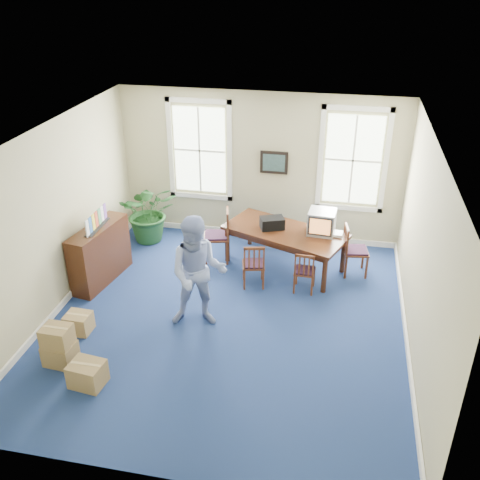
% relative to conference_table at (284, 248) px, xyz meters
% --- Properties ---
extents(floor, '(6.50, 6.50, 0.00)m').
position_rel_conference_table_xyz_m(floor, '(-0.72, -2.00, -0.40)').
color(floor, navy).
rests_on(floor, ground).
extents(ceiling, '(6.50, 6.50, 0.00)m').
position_rel_conference_table_xyz_m(ceiling, '(-0.72, -2.00, 2.80)').
color(ceiling, white).
rests_on(ceiling, ground).
extents(wall_back, '(6.50, 0.00, 6.50)m').
position_rel_conference_table_xyz_m(wall_back, '(-0.72, 1.25, 1.20)').
color(wall_back, tan).
rests_on(wall_back, ground).
extents(wall_front, '(6.50, 0.00, 6.50)m').
position_rel_conference_table_xyz_m(wall_front, '(-0.72, -5.25, 1.20)').
color(wall_front, tan).
rests_on(wall_front, ground).
extents(wall_left, '(0.00, 6.50, 6.50)m').
position_rel_conference_table_xyz_m(wall_left, '(-3.72, -2.00, 1.20)').
color(wall_left, tan).
rests_on(wall_left, ground).
extents(wall_right, '(0.00, 6.50, 6.50)m').
position_rel_conference_table_xyz_m(wall_right, '(2.28, -2.00, 1.20)').
color(wall_right, tan).
rests_on(wall_right, ground).
extents(baseboard_back, '(6.00, 0.04, 0.12)m').
position_rel_conference_table_xyz_m(baseboard_back, '(-0.72, 1.22, -0.34)').
color(baseboard_back, white).
rests_on(baseboard_back, ground).
extents(baseboard_left, '(0.04, 6.50, 0.12)m').
position_rel_conference_table_xyz_m(baseboard_left, '(-3.69, -2.00, -0.34)').
color(baseboard_left, white).
rests_on(baseboard_left, ground).
extents(baseboard_right, '(0.04, 6.50, 0.12)m').
position_rel_conference_table_xyz_m(baseboard_right, '(2.25, -2.00, -0.34)').
color(baseboard_right, white).
rests_on(baseboard_right, ground).
extents(window_left, '(1.40, 0.12, 2.20)m').
position_rel_conference_table_xyz_m(window_left, '(-2.02, 1.23, 1.50)').
color(window_left, white).
rests_on(window_left, ground).
extents(window_right, '(1.40, 0.12, 2.20)m').
position_rel_conference_table_xyz_m(window_right, '(1.18, 1.23, 1.50)').
color(window_right, white).
rests_on(window_right, ground).
extents(wall_picture, '(0.58, 0.06, 0.48)m').
position_rel_conference_table_xyz_m(wall_picture, '(-0.42, 1.20, 1.35)').
color(wall_picture, black).
rests_on(wall_picture, ground).
extents(conference_table, '(2.58, 1.85, 0.80)m').
position_rel_conference_table_xyz_m(conference_table, '(0.00, 0.00, 0.00)').
color(conference_table, '#411F0F').
rests_on(conference_table, ground).
extents(crt_tv, '(0.55, 0.59, 0.46)m').
position_rel_conference_table_xyz_m(crt_tv, '(0.69, 0.05, 0.63)').
color(crt_tv, '#B7B7BC').
rests_on(crt_tv, conference_table).
extents(game_console, '(0.20, 0.24, 0.06)m').
position_rel_conference_table_xyz_m(game_console, '(1.01, -0.00, 0.43)').
color(game_console, white).
rests_on(game_console, conference_table).
extents(equipment_bag, '(0.53, 0.44, 0.23)m').
position_rel_conference_table_xyz_m(equipment_bag, '(-0.27, 0.05, 0.51)').
color(equipment_bag, black).
rests_on(equipment_bag, conference_table).
extents(chair_near_left, '(0.49, 0.49, 0.91)m').
position_rel_conference_table_xyz_m(chair_near_left, '(-0.48, -0.80, 0.05)').
color(chair_near_left, brown).
rests_on(chair_near_left, ground).
extents(chair_near_right, '(0.39, 0.39, 0.84)m').
position_rel_conference_table_xyz_m(chair_near_right, '(0.48, -0.80, 0.02)').
color(chair_near_right, brown).
rests_on(chair_near_right, ground).
extents(chair_end_left, '(0.60, 0.60, 1.11)m').
position_rel_conference_table_xyz_m(chair_end_left, '(-1.39, 0.00, 0.15)').
color(chair_end_left, brown).
rests_on(chair_end_left, ground).
extents(chair_end_right, '(0.53, 0.53, 1.02)m').
position_rel_conference_table_xyz_m(chair_end_right, '(1.39, 0.00, 0.11)').
color(chair_end_right, brown).
rests_on(chair_end_right, ground).
extents(man, '(1.08, 0.91, 1.97)m').
position_rel_conference_table_xyz_m(man, '(-1.16, -2.17, 0.58)').
color(man, '#8698CD').
rests_on(man, ground).
extents(credenza, '(0.66, 1.51, 1.15)m').
position_rel_conference_table_xyz_m(credenza, '(-3.36, -1.19, 0.17)').
color(credenza, '#411F0F').
rests_on(credenza, ground).
extents(brochure_rack, '(0.39, 0.76, 0.34)m').
position_rel_conference_table_xyz_m(brochure_rack, '(-3.34, -1.19, 0.92)').
color(brochure_rack, '#99999E').
rests_on(brochure_rack, credenza).
extents(potted_plant, '(1.48, 1.39, 1.34)m').
position_rel_conference_table_xyz_m(potted_plant, '(-3.01, 0.58, 0.27)').
color(potted_plant, '#1C491E').
rests_on(potted_plant, ground).
extents(cardboard_boxes, '(1.35, 1.35, 0.70)m').
position_rel_conference_table_xyz_m(cardboard_boxes, '(-2.80, -3.49, -0.05)').
color(cardboard_boxes, '#A1814F').
rests_on(cardboard_boxes, ground).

